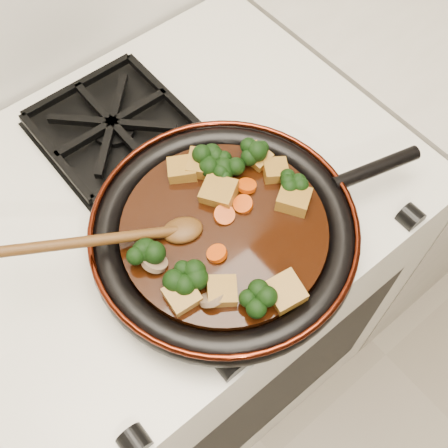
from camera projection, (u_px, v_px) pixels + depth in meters
stove at (183, 298)px, 1.26m from camera, size 0.76×0.60×0.90m
burner_grate_front at (222, 244)px, 0.80m from camera, size 0.23×0.23×0.03m
burner_grate_back at (113, 127)px, 0.91m from camera, size 0.23×0.23×0.03m
skillet at (225, 233)px, 0.78m from camera, size 0.49×0.37×0.05m
braising_sauce at (224, 232)px, 0.77m from camera, size 0.29×0.29×0.02m
tofu_cube_0 at (219, 192)px, 0.78m from camera, size 0.06×0.06×0.03m
tofu_cube_1 at (258, 157)px, 0.82m from camera, size 0.04×0.04×0.03m
tofu_cube_2 at (294, 200)px, 0.78m from camera, size 0.06×0.06×0.03m
tofu_cube_3 at (203, 164)px, 0.81m from camera, size 0.06×0.06×0.02m
tofu_cube_4 at (182, 296)px, 0.71m from camera, size 0.04×0.04×0.03m
tofu_cube_5 at (182, 170)px, 0.81m from camera, size 0.05×0.05×0.03m
tofu_cube_6 at (222, 291)px, 0.71m from camera, size 0.05×0.05×0.02m
tofu_cube_7 at (276, 171)px, 0.80m from camera, size 0.05×0.05×0.02m
tofu_cube_8 at (285, 292)px, 0.71m from camera, size 0.05×0.05×0.03m
broccoli_floret_0 at (185, 279)px, 0.72m from camera, size 0.09×0.09×0.07m
broccoli_floret_1 at (287, 186)px, 0.79m from camera, size 0.08×0.08×0.06m
broccoli_floret_2 at (212, 163)px, 0.81m from camera, size 0.07×0.07×0.06m
broccoli_floret_3 at (224, 168)px, 0.80m from camera, size 0.09×0.09×0.06m
broccoli_floret_4 at (258, 302)px, 0.70m from camera, size 0.08×0.08×0.07m
broccoli_floret_5 at (257, 154)px, 0.81m from camera, size 0.09×0.08×0.06m
broccoli_floret_6 at (142, 253)px, 0.73m from camera, size 0.09×0.08×0.07m
carrot_coin_0 at (273, 168)px, 0.81m from camera, size 0.03×0.03×0.02m
carrot_coin_1 at (247, 186)px, 0.79m from camera, size 0.03×0.03×0.02m
carrot_coin_2 at (224, 215)px, 0.77m from camera, size 0.03×0.03×0.02m
carrot_coin_3 at (217, 253)px, 0.74m from camera, size 0.03×0.03×0.02m
carrot_coin_4 at (243, 204)px, 0.78m from camera, size 0.03×0.03×0.02m
mushroom_slice_0 at (154, 262)px, 0.73m from camera, size 0.04×0.04×0.02m
mushroom_slice_1 at (262, 290)px, 0.71m from camera, size 0.04×0.05×0.03m
mushroom_slice_2 at (212, 298)px, 0.71m from camera, size 0.04×0.04×0.03m
wooden_spoon at (130, 236)px, 0.74m from camera, size 0.15×0.09×0.25m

